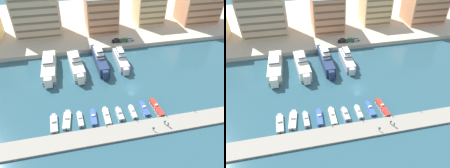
% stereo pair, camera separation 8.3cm
% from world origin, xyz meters
% --- Properties ---
extents(ground_plane, '(400.00, 400.00, 0.00)m').
position_xyz_m(ground_plane, '(0.00, 0.00, 0.00)').
color(ground_plane, '#285160').
extents(quay_promenade, '(180.00, 70.00, 1.89)m').
position_xyz_m(quay_promenade, '(0.00, 62.95, 0.94)').
color(quay_promenade, '#BCB29E').
rests_on(quay_promenade, ground).
extents(pier_dock, '(120.00, 5.95, 0.59)m').
position_xyz_m(pier_dock, '(0.00, -18.82, 0.29)').
color(pier_dock, gray).
rests_on(pier_dock, ground).
extents(yacht_ivory_far_left, '(5.30, 21.71, 7.28)m').
position_xyz_m(yacht_ivory_far_left, '(-28.96, 16.92, 2.32)').
color(yacht_ivory_far_left, silver).
rests_on(yacht_ivory_far_left, ground).
extents(yacht_ivory_left, '(6.12, 19.76, 8.70)m').
position_xyz_m(yacht_ivory_left, '(-18.47, 15.31, 2.66)').
color(yacht_ivory_left, silver).
rests_on(yacht_ivory_left, ground).
extents(yacht_navy_mid_left, '(4.71, 22.68, 8.93)m').
position_xyz_m(yacht_navy_mid_left, '(-8.73, 17.88, 2.68)').
color(yacht_navy_mid_left, navy).
rests_on(yacht_navy_mid_left, ground).
extents(yacht_silver_center_left, '(3.90, 17.71, 7.87)m').
position_xyz_m(yacht_silver_center_left, '(-0.08, 16.59, 2.21)').
color(yacht_silver_center_left, silver).
rests_on(yacht_silver_center_left, ground).
extents(motorboat_grey_far_left, '(2.33, 7.83, 1.35)m').
position_xyz_m(motorboat_grey_far_left, '(-27.56, -11.51, 0.42)').
color(motorboat_grey_far_left, '#9EA3A8').
rests_on(motorboat_grey_far_left, ground).
extents(motorboat_cream_left, '(2.95, 7.95, 1.40)m').
position_xyz_m(motorboat_cream_left, '(-23.68, -10.93, 0.43)').
color(motorboat_cream_left, beige).
rests_on(motorboat_cream_left, ground).
extents(motorboat_grey_mid_left, '(1.90, 6.70, 1.31)m').
position_xyz_m(motorboat_grey_mid_left, '(-19.72, -11.57, 0.47)').
color(motorboat_grey_mid_left, '#9EA3A8').
rests_on(motorboat_grey_mid_left, ground).
extents(motorboat_blue_center_left, '(2.02, 7.11, 1.40)m').
position_xyz_m(motorboat_blue_center_left, '(-15.64, -11.69, 0.52)').
color(motorboat_blue_center_left, '#33569E').
rests_on(motorboat_blue_center_left, ground).
extents(motorboat_cream_center, '(1.82, 7.56, 1.34)m').
position_xyz_m(motorboat_cream_center, '(-11.55, -11.83, 0.43)').
color(motorboat_cream_center, beige).
rests_on(motorboat_cream_center, ground).
extents(motorboat_grey_center_right, '(2.06, 6.00, 1.53)m').
position_xyz_m(motorboat_grey_center_right, '(-7.46, -11.97, 0.52)').
color(motorboat_grey_center_right, '#9EA3A8').
rests_on(motorboat_grey_center_right, ground).
extents(motorboat_cream_mid_right, '(1.60, 6.13, 1.19)m').
position_xyz_m(motorboat_cream_mid_right, '(-3.12, -11.76, 0.39)').
color(motorboat_cream_mid_right, beige).
rests_on(motorboat_cream_mid_right, ground).
extents(motorboat_blue_right, '(2.03, 7.09, 1.19)m').
position_xyz_m(motorboat_blue_right, '(0.94, -11.10, 0.40)').
color(motorboat_blue_right, '#33569E').
rests_on(motorboat_blue_right, ground).
extents(motorboat_red_far_right, '(2.31, 8.61, 1.45)m').
position_xyz_m(motorboat_red_far_right, '(4.97, -11.59, 0.53)').
color(motorboat_red_far_right, red).
rests_on(motorboat_red_far_right, ground).
extents(car_black_far_left, '(4.24, 2.23, 1.80)m').
position_xyz_m(car_black_far_left, '(1.55, 31.89, 2.86)').
color(car_black_far_left, black).
rests_on(car_black_far_left, quay_promenade).
extents(car_green_left, '(4.15, 2.02, 1.80)m').
position_xyz_m(car_green_left, '(5.05, 31.56, 2.86)').
color(car_green_left, '#2D6642').
rests_on(car_green_left, quay_promenade).
extents(car_silver_mid_left, '(4.15, 2.03, 1.80)m').
position_xyz_m(car_silver_mid_left, '(8.11, 32.21, 2.86)').
color(car_silver_mid_left, '#B7BCC1').
rests_on(car_silver_mid_left, quay_promenade).
extents(apartment_block_left, '(21.68, 14.00, 22.76)m').
position_xyz_m(apartment_block_left, '(-33.19, 48.30, 12.32)').
color(apartment_block_left, '#C6AD89').
rests_on(apartment_block_left, quay_promenade).
extents(apartment_block_mid_left, '(15.44, 16.98, 19.36)m').
position_xyz_m(apartment_block_mid_left, '(-2.71, 47.89, 10.62)').
color(apartment_block_mid_left, tan).
rests_on(apartment_block_mid_left, quay_promenade).
extents(apartment_block_center_left, '(14.70, 13.98, 17.50)m').
position_xyz_m(apartment_block_center_left, '(23.89, 52.20, 9.71)').
color(apartment_block_center_left, '#E0BC84').
rests_on(apartment_block_center_left, quay_promenade).
extents(pedestrian_near_edge, '(0.57, 0.33, 1.55)m').
position_xyz_m(pedestrian_near_edge, '(4.69, -18.71, 1.51)').
color(pedestrian_near_edge, '#4C515B').
rests_on(pedestrian_near_edge, pier_dock).
extents(pedestrian_mid_deck, '(0.48, 0.45, 1.61)m').
position_xyz_m(pedestrian_mid_deck, '(0.49, -20.40, 1.54)').
color(pedestrian_mid_deck, '#7A6B56').
rests_on(pedestrian_mid_deck, pier_dock).
extents(pedestrian_far_side, '(0.22, 0.63, 1.63)m').
position_xyz_m(pedestrian_far_side, '(5.25, -19.79, 1.56)').
color(pedestrian_far_side, '#4C515B').
rests_on(pedestrian_far_side, pier_dock).
extents(bollard_west, '(0.20, 0.20, 0.61)m').
position_xyz_m(bollard_west, '(-12.46, -16.09, 0.91)').
color(bollard_west, '#2D2D33').
rests_on(bollard_west, pier_dock).
extents(bollard_west_mid, '(0.20, 0.20, 0.61)m').
position_xyz_m(bollard_west_mid, '(-2.97, -16.09, 0.91)').
color(bollard_west_mid, '#2D2D33').
rests_on(bollard_west_mid, pier_dock).
extents(bollard_east_mid, '(0.20, 0.20, 0.61)m').
position_xyz_m(bollard_east_mid, '(6.52, -16.09, 0.91)').
color(bollard_east_mid, '#2D2D33').
rests_on(bollard_east_mid, pier_dock).
extents(bollard_east, '(0.20, 0.20, 0.61)m').
position_xyz_m(bollard_east, '(16.02, -16.09, 0.91)').
color(bollard_east, '#2D2D33').
rests_on(bollard_east, pier_dock).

